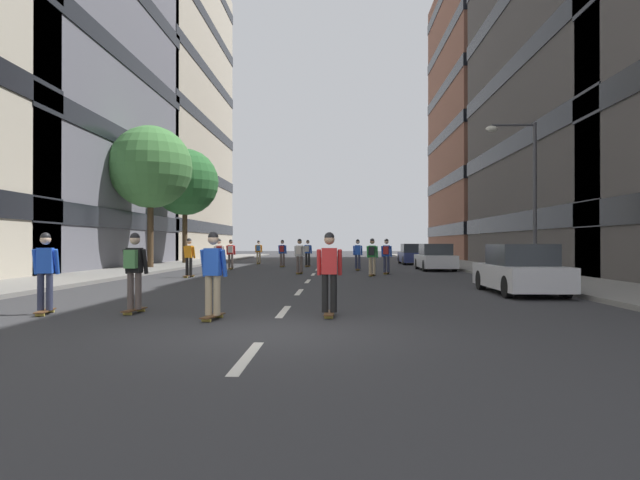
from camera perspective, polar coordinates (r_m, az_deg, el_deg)
ground_plane at (r=35.29m, az=-0.13°, el=-2.86°), size 154.82×154.82×0.00m
sidewalk_left at (r=40.07m, az=-14.28°, el=-2.45°), size 3.81×70.96×0.14m
sidewalk_right at (r=39.46m, az=14.57°, el=-2.48°), size 3.81×70.96×0.14m
lane_markings at (r=37.49m, az=-0.02°, el=-2.71°), size 0.16×62.20×0.01m
building_left_mid at (r=41.40m, az=-28.02°, el=18.72°), size 13.13×21.69×29.91m
building_left_far at (r=60.76m, az=-17.42°, el=13.12°), size 13.13×23.89×31.20m
building_right_mid at (r=39.35m, az=28.55°, el=14.88°), size 13.13×22.78×23.53m
building_right_far at (r=59.70m, az=18.86°, el=11.99°), size 13.13×18.46×28.39m
parked_car_near at (r=32.31m, az=11.80°, el=-1.84°), size 1.82×4.40×1.52m
parked_car_mid at (r=41.61m, az=9.56°, el=-1.51°), size 1.82×4.40×1.52m
parked_car_far at (r=17.98m, az=19.94°, el=-3.02°), size 1.82×4.40×1.52m
street_tree_mid at (r=41.52m, az=-13.77°, el=5.81°), size 4.83×4.83×8.29m
street_tree_far at (r=34.55m, az=-17.08°, el=7.18°), size 4.88×4.88×8.38m
streetlamp_right at (r=24.94m, az=20.49°, el=5.64°), size 2.13×0.30×6.50m
skater_0 at (r=41.52m, az=-6.36°, el=-1.08°), size 0.53×0.90×1.78m
skater_1 at (r=13.37m, az=-26.49°, el=-2.70°), size 0.56×0.92×1.78m
skater_2 at (r=27.83m, az=-2.14°, el=-1.44°), size 0.56×0.92×1.78m
skater_3 at (r=28.50m, az=-10.38°, el=-1.41°), size 0.57×0.92×1.78m
skater_4 at (r=36.52m, az=-1.29°, el=-1.18°), size 0.56×0.92×1.78m
skater_5 at (r=11.35m, az=-10.99°, el=-3.15°), size 0.56×0.92×1.78m
skater_6 at (r=36.09m, az=-3.91°, el=-1.19°), size 0.55×0.92×1.78m
skater_7 at (r=11.61m, az=0.97°, el=-3.10°), size 0.54×0.90×1.78m
skater_8 at (r=33.14m, az=-9.20°, el=-1.26°), size 0.54×0.91×1.78m
skater_9 at (r=31.58m, az=3.91°, el=-1.37°), size 0.55×0.92×1.78m
skater_10 at (r=25.70m, az=-13.37°, el=-1.59°), size 0.56×0.92×1.78m
skater_11 at (r=12.82m, az=-18.64°, el=-2.69°), size 0.55×0.91×1.78m
skater_12 at (r=26.08m, az=5.40°, el=-1.51°), size 0.57×0.92×1.78m
skater_13 at (r=27.87m, az=6.86°, el=-1.44°), size 0.57×0.92×1.78m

